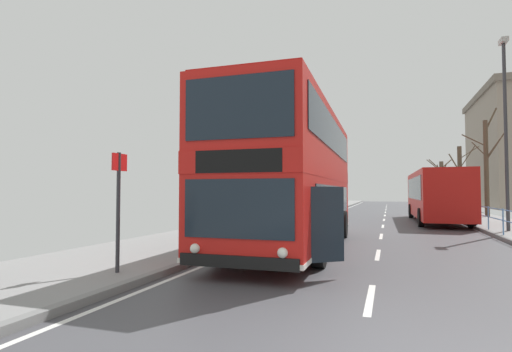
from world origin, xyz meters
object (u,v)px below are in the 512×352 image
background_bus_far_lane (436,195)px  street_lamp_far_side (505,119)px  bare_tree_far_00 (486,165)px  bare_tree_far_02 (442,183)px  bus_stop_sign_near (119,198)px  bare_tree_far_01 (460,177)px  double_decker_bus_main (294,177)px

background_bus_far_lane → street_lamp_far_side: (2.14, -6.17, 3.27)m
background_bus_far_lane → bare_tree_far_00: 6.13m
bare_tree_far_02 → bus_stop_sign_near: bearing=-105.9°
street_lamp_far_side → bare_tree_far_01: (0.76, 16.31, -1.93)m
double_decker_bus_main → background_bus_far_lane: double_decker_bus_main is taller
double_decker_bus_main → bare_tree_far_02: 31.72m
double_decker_bus_main → bare_tree_far_00: 19.83m
background_bus_far_lane → bus_stop_sign_near: 20.16m
street_lamp_far_side → background_bus_far_lane: bearing=109.1°
bus_stop_sign_near → double_decker_bus_main: bearing=66.3°
double_decker_bus_main → bare_tree_far_00: (9.15, 17.54, 1.34)m
double_decker_bus_main → bus_stop_sign_near: 6.05m
double_decker_bus_main → bare_tree_far_02: (7.92, 30.71, 0.41)m
bus_stop_sign_near → street_lamp_far_side: 16.27m
bare_tree_far_00 → bare_tree_far_01: 5.71m
double_decker_bus_main → bare_tree_far_01: 24.66m
double_decker_bus_main → bare_tree_far_00: bearing=62.5°
double_decker_bus_main → bare_tree_far_01: bearing=70.1°
bare_tree_far_00 → bare_tree_far_01: size_ratio=1.37×
bus_stop_sign_near → bare_tree_far_02: bare_tree_far_02 is taller
double_decker_bus_main → bus_stop_sign_near: bearing=-113.7°
background_bus_far_lane → bare_tree_far_00: size_ratio=1.47×
bus_stop_sign_near → bare_tree_far_02: 37.68m
double_decker_bus_main → bare_tree_far_02: bearing=75.5°
background_bus_far_lane → bus_stop_sign_near: bearing=-113.2°
background_bus_far_lane → bare_tree_far_02: (2.40, 17.68, 1.08)m
background_bus_far_lane → bare_tree_far_00: (3.64, 4.52, 2.00)m
double_decker_bus_main → bare_tree_far_00: size_ratio=1.43×
background_bus_far_lane → bare_tree_far_01: 10.63m
background_bus_far_lane → bare_tree_far_01: size_ratio=2.00×
bus_stop_sign_near → bare_tree_far_00: 25.87m
double_decker_bus_main → bare_tree_far_01: (8.41, 23.17, 0.68)m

